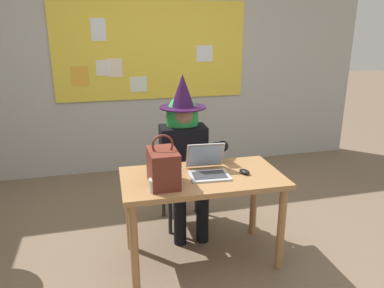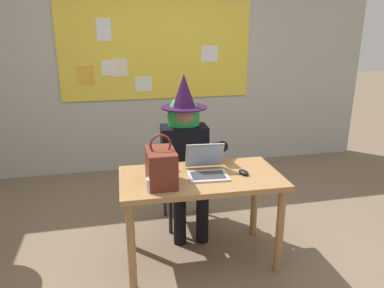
{
  "view_description": "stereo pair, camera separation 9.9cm",
  "coord_description": "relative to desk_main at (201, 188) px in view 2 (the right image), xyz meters",
  "views": [
    {
      "loc": [
        -0.71,
        -2.52,
        1.8
      ],
      "look_at": [
        0.02,
        0.28,
        0.89
      ],
      "focal_mm": 34.1,
      "sensor_mm": 36.0,
      "label": 1
    },
    {
      "loc": [
        -0.62,
        -2.54,
        1.8
      ],
      "look_at": [
        0.02,
        0.28,
        0.89
      ],
      "focal_mm": 34.1,
      "sensor_mm": 36.0,
      "label": 2
    }
  ],
  "objects": [
    {
      "name": "coffee_mug",
      "position": [
        -0.4,
        -0.2,
        0.15
      ],
      "size": [
        0.08,
        0.08,
        0.09
      ],
      "primitive_type": "cylinder",
      "color": "silver",
      "rests_on": "desk_main"
    },
    {
      "name": "computer_mouse",
      "position": [
        0.33,
        -0.05,
        0.12
      ],
      "size": [
        0.09,
        0.12,
        0.03
      ],
      "primitive_type": "ellipsoid",
      "rotation": [
        0.0,
        0.0,
        0.27
      ],
      "color": "black",
      "rests_on": "desk_main"
    },
    {
      "name": "ground_plane",
      "position": [
        -0.02,
        0.03,
        -0.63
      ],
      "size": [
        24.0,
        24.0,
        0.0
      ],
      "primitive_type": "plane",
      "color": "#75604C"
    },
    {
      "name": "handbag",
      "position": [
        -0.32,
        -0.09,
        0.24
      ],
      "size": [
        0.2,
        0.3,
        0.38
      ],
      "rotation": [
        0.0,
        0.0,
        0.2
      ],
      "color": "maroon",
      "rests_on": "desk_main"
    },
    {
      "name": "wall_back_bulletin",
      "position": [
        -0.02,
        2.2,
        0.71
      ],
      "size": [
        5.81,
        2.4,
        2.65
      ],
      "color": "#B2B2AD",
      "rests_on": "ground"
    },
    {
      "name": "chair_at_desk",
      "position": [
        0.0,
        0.69,
        -0.13
      ],
      "size": [
        0.42,
        0.42,
        0.9
      ],
      "rotation": [
        0.0,
        0.0,
        -1.57
      ],
      "color": "black",
      "rests_on": "ground"
    },
    {
      "name": "person_costumed",
      "position": [
        -0.0,
        0.57,
        0.16
      ],
      "size": [
        0.61,
        0.69,
        1.44
      ],
      "rotation": [
        0.0,
        0.0,
        -1.62
      ],
      "color": "black",
      "rests_on": "ground"
    },
    {
      "name": "laptop",
      "position": [
        0.05,
        0.03,
        0.16
      ],
      "size": [
        0.32,
        0.35,
        0.23
      ],
      "rotation": [
        0.0,
        0.0,
        -0.08
      ],
      "color": "#B7B7BC",
      "rests_on": "desk_main"
    },
    {
      "name": "desk_main",
      "position": [
        0.0,
        0.0,
        0.0
      ],
      "size": [
        1.25,
        0.69,
        0.73
      ],
      "rotation": [
        0.0,
        0.0,
        -0.03
      ],
      "color": "#A37547",
      "rests_on": "ground"
    }
  ]
}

